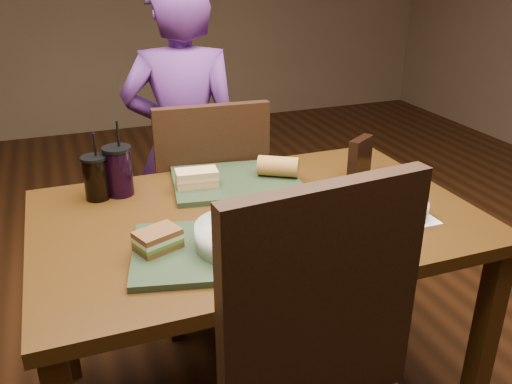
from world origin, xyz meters
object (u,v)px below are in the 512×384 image
(diner, at_px, (184,146))
(salad_bowl, at_px, (236,234))
(chip_bag, at_px, (360,159))
(baguette_near, at_px, (294,253))
(dining_table, at_px, (256,240))
(baguette_far, at_px, (278,166))
(soup_bowl, at_px, (408,210))
(tray_far, at_px, (236,181))
(cup_berry, at_px, (119,171))
(sandwich_far, at_px, (197,178))
(sandwich_near, at_px, (158,240))
(tray_near, at_px, (215,250))
(cup_cola, at_px, (96,178))
(chair_far, at_px, (208,205))

(diner, height_order, salad_bowl, diner)
(chip_bag, bearing_deg, baguette_near, -167.20)
(dining_table, height_order, baguette_far, baguette_far)
(soup_bowl, relative_size, baguette_near, 1.31)
(tray_far, bearing_deg, cup_berry, 172.79)
(sandwich_far, xyz_separation_m, baguette_far, (0.28, -0.02, 0.01))
(salad_bowl, height_order, baguette_far, salad_bowl)
(dining_table, xyz_separation_m, baguette_near, (-0.02, -0.33, 0.14))
(baguette_near, bearing_deg, sandwich_near, 147.39)
(baguette_far, bearing_deg, dining_table, -127.20)
(diner, height_order, tray_far, diner)
(tray_near, distance_m, tray_far, 0.47)
(diner, xyz_separation_m, salad_bowl, (-0.11, -1.02, 0.10))
(tray_far, xyz_separation_m, sandwich_near, (-0.34, -0.38, 0.04))
(soup_bowl, bearing_deg, cup_berry, 148.20)
(dining_table, xyz_separation_m, cup_cola, (-0.43, 0.28, 0.16))
(dining_table, xyz_separation_m, diner, (-0.02, 0.83, 0.04))
(sandwich_far, relative_size, chip_bag, 0.96)
(sandwich_near, bearing_deg, salad_bowl, -16.67)
(baguette_near, distance_m, cup_berry, 0.70)
(tray_far, height_order, cup_berry, cup_berry)
(soup_bowl, bearing_deg, cup_cola, 150.93)
(dining_table, bearing_deg, sandwich_far, 117.75)
(tray_far, relative_size, cup_berry, 1.69)
(salad_bowl, bearing_deg, sandwich_far, 88.81)
(sandwich_far, xyz_separation_m, cup_berry, (-0.24, 0.06, 0.04))
(dining_table, bearing_deg, sandwich_near, -156.69)
(tray_far, bearing_deg, chip_bag, -15.29)
(chair_far, relative_size, tray_near, 2.32)
(tray_far, height_order, salad_bowl, salad_bowl)
(sandwich_far, bearing_deg, baguette_far, -3.28)
(cup_cola, relative_size, chip_bag, 1.48)
(tray_near, relative_size, chip_bag, 2.84)
(chair_far, bearing_deg, tray_near, -104.00)
(chair_far, bearing_deg, diner, 92.96)
(dining_table, xyz_separation_m, sandwich_near, (-0.32, -0.14, 0.13))
(cup_cola, bearing_deg, chip_bag, -9.95)
(baguette_near, bearing_deg, cup_cola, 123.90)
(sandwich_near, xyz_separation_m, cup_berry, (-0.04, 0.43, 0.04))
(chair_far, height_order, soup_bowl, chair_far)
(dining_table, bearing_deg, soup_bowl, -24.76)
(sandwich_far, height_order, chip_bag, chip_bag)
(baguette_near, bearing_deg, chair_far, 88.75)
(chair_far, height_order, baguette_far, chair_far)
(tray_near, height_order, sandwich_near, sandwich_near)
(salad_bowl, relative_size, cup_cola, 0.98)
(baguette_far, height_order, cup_berry, cup_berry)
(baguette_near, xyz_separation_m, baguette_far, (0.19, 0.54, 0.01))
(baguette_near, bearing_deg, cup_berry, 118.59)
(baguette_far, height_order, cup_cola, cup_cola)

